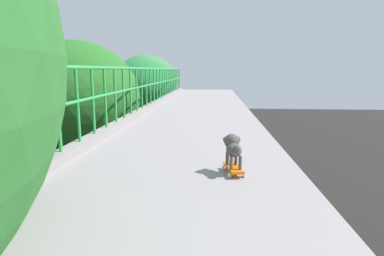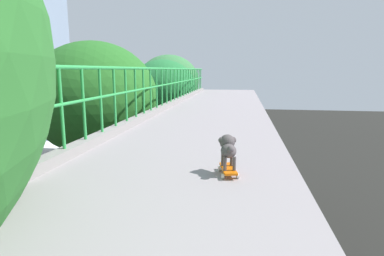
% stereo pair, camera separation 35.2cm
% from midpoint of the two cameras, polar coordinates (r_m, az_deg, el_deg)
% --- Properties ---
extents(city_bus, '(2.52, 11.21, 3.25)m').
position_cam_midpoint_polar(city_bus, '(23.84, -16.29, -3.55)').
color(city_bus, white).
rests_on(city_bus, ground).
extents(roadside_tree_mid, '(3.98, 3.98, 8.32)m').
position_cam_midpoint_polar(roadside_tree_mid, '(10.54, -16.16, 4.85)').
color(roadside_tree_mid, '#4F3128').
rests_on(roadside_tree_mid, ground).
extents(roadside_tree_far, '(3.65, 3.65, 7.99)m').
position_cam_midpoint_polar(roadside_tree_far, '(17.92, -4.69, 7.07)').
color(roadside_tree_far, brown).
rests_on(roadside_tree_far, ground).
extents(roadside_tree_farthest, '(3.86, 3.86, 8.38)m').
position_cam_midpoint_polar(roadside_tree_farthest, '(20.60, -3.71, 8.26)').
color(roadside_tree_farthest, '#4C3123').
rests_on(roadside_tree_farthest, ground).
extents(toy_skateboard, '(0.25, 0.43, 0.08)m').
position_cam_midpoint_polar(toy_skateboard, '(3.55, 9.38, -7.37)').
color(toy_skateboard, '#E86109').
rests_on(toy_skateboard, overpass_deck).
extents(small_dog, '(0.22, 0.37, 0.36)m').
position_cam_midpoint_polar(small_dog, '(3.51, 9.36, -3.45)').
color(small_dog, '#4F4749').
rests_on(small_dog, toy_skateboard).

